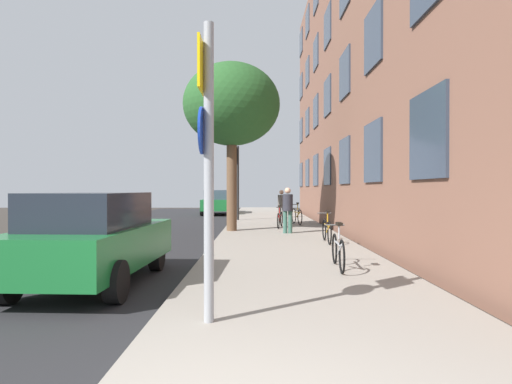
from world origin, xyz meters
The scene contains 15 objects.
ground_plane centered at (-2.40, 15.00, 0.00)m, with size 41.80×41.80×0.00m, color #332D28.
road_asphalt centered at (-4.50, 15.00, 0.01)m, with size 7.00×38.00×0.01m, color #232326.
sidewalk centered at (1.10, 15.00, 0.06)m, with size 4.20×38.00×0.12m, color gray.
building_facade centered at (3.69, 14.50, 6.67)m, with size 0.56×27.00×13.30m.
sign_post centered at (-0.30, 2.86, 2.14)m, with size 0.16×0.60×3.54m.
traffic_light centered at (-0.75, 19.23, 2.70)m, with size 0.43×0.24×3.77m.
tree_near centered at (-0.65, 13.71, 4.86)m, with size 3.66×3.66×6.34m.
bicycle_0 centered at (1.90, 6.16, 0.48)m, with size 0.42×1.70×0.93m.
bicycle_1 centered at (2.37, 10.20, 0.49)m, with size 0.42×1.69×0.95m.
bicycle_2 centered at (1.25, 14.95, 0.47)m, with size 0.47×1.68×0.91m.
bicycle_3 centered at (2.12, 16.64, 0.50)m, with size 0.46×1.67×0.98m.
pedestrian_0 centered at (1.41, 12.77, 1.05)m, with size 0.40×0.40×1.63m.
pedestrian_1 centered at (1.46, 17.26, 0.99)m, with size 0.47×0.47×1.53m.
car_0 centered at (-2.57, 5.23, 0.84)m, with size 1.93×3.98×1.62m.
car_1 centered at (-2.27, 25.41, 0.84)m, with size 1.93×4.27×1.62m.
Camera 1 is at (0.28, -2.06, 1.69)m, focal length 29.23 mm.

